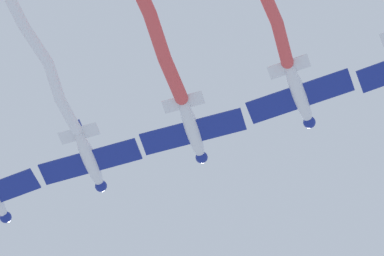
{
  "coord_description": "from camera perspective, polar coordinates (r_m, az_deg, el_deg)",
  "views": [
    {
      "loc": [
        -29.6,
        -18.0,
        5.51
      ],
      "look_at": [
        -2.7,
        -2.73,
        62.13
      ],
      "focal_mm": 84.75,
      "sensor_mm": 36.0,
      "label": 1
    }
  ],
  "objects": [
    {
      "name": "airplane_right_wing",
      "position": [
        64.49,
        0.03,
        -0.14
      ],
      "size": [
        5.85,
        7.7,
        1.9
      ],
      "rotation": [
        0.0,
        0.0,
        0.23
      ],
      "color": "silver"
    },
    {
      "name": "airplane_left_wing",
      "position": [
        63.96,
        6.77,
        2.08
      ],
      "size": [
        5.78,
        7.67,
        1.9
      ],
      "rotation": [
        0.0,
        0.0,
        0.15
      ],
      "color": "silver"
    },
    {
      "name": "airplane_slot",
      "position": [
        66.48,
        -6.44,
        -2.02
      ],
      "size": [
        5.84,
        7.7,
        1.9
      ],
      "rotation": [
        0.0,
        0.0,
        0.21
      ],
      "color": "silver"
    }
  ]
}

